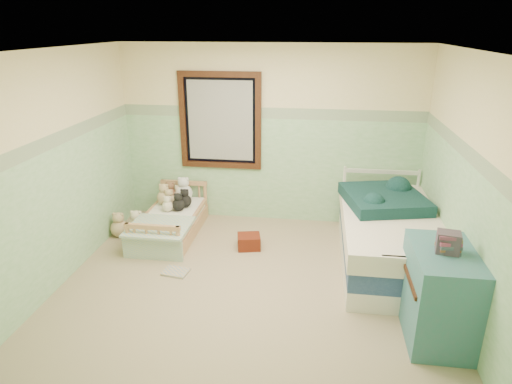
# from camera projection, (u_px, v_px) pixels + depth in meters

# --- Properties ---
(floor) EXTENTS (4.20, 3.60, 0.02)m
(floor) POSITION_uv_depth(u_px,v_px,m) (251.00, 282.00, 5.03)
(floor) COLOR gray
(floor) RESTS_ON ground
(ceiling) EXTENTS (4.20, 3.60, 0.02)m
(ceiling) POSITION_uv_depth(u_px,v_px,m) (250.00, 48.00, 4.14)
(ceiling) COLOR silver
(ceiling) RESTS_ON wall_back
(wall_back) EXTENTS (4.20, 0.04, 2.50)m
(wall_back) POSITION_uv_depth(u_px,v_px,m) (270.00, 136.00, 6.26)
(wall_back) COLOR beige
(wall_back) RESTS_ON floor
(wall_front) EXTENTS (4.20, 0.04, 2.50)m
(wall_front) POSITION_uv_depth(u_px,v_px,m) (210.00, 264.00, 2.92)
(wall_front) COLOR beige
(wall_front) RESTS_ON floor
(wall_left) EXTENTS (0.04, 3.60, 2.50)m
(wall_left) POSITION_uv_depth(u_px,v_px,m) (61.00, 168.00, 4.86)
(wall_left) COLOR beige
(wall_left) RESTS_ON floor
(wall_right) EXTENTS (0.04, 3.60, 2.50)m
(wall_right) POSITION_uv_depth(u_px,v_px,m) (465.00, 186.00, 4.32)
(wall_right) COLOR beige
(wall_right) RESTS_ON floor
(wainscot_mint) EXTENTS (4.20, 0.01, 1.50)m
(wainscot_mint) POSITION_uv_depth(u_px,v_px,m) (269.00, 170.00, 6.42)
(wainscot_mint) COLOR #77B276
(wainscot_mint) RESTS_ON floor
(border_strip) EXTENTS (4.20, 0.01, 0.15)m
(border_strip) POSITION_uv_depth(u_px,v_px,m) (270.00, 113.00, 6.13)
(border_strip) COLOR #345E36
(border_strip) RESTS_ON wall_back
(window_frame) EXTENTS (1.16, 0.06, 1.36)m
(window_frame) POSITION_uv_depth(u_px,v_px,m) (220.00, 121.00, 6.24)
(window_frame) COLOR black
(window_frame) RESTS_ON wall_back
(window_blinds) EXTENTS (0.92, 0.01, 1.12)m
(window_blinds) POSITION_uv_depth(u_px,v_px,m) (220.00, 121.00, 6.25)
(window_blinds) COLOR #B6B6B4
(window_blinds) RESTS_ON window_frame
(toddler_bed_frame) EXTENTS (0.70, 1.40, 0.18)m
(toddler_bed_frame) POSITION_uv_depth(u_px,v_px,m) (171.00, 228.00, 6.14)
(toddler_bed_frame) COLOR #A47044
(toddler_bed_frame) RESTS_ON floor
(toddler_mattress) EXTENTS (0.64, 1.34, 0.12)m
(toddler_mattress) POSITION_uv_depth(u_px,v_px,m) (171.00, 218.00, 6.08)
(toddler_mattress) COLOR white
(toddler_mattress) RESTS_ON toddler_bed_frame
(patchwork_quilt) EXTENTS (0.76, 0.70, 0.03)m
(patchwork_quilt) POSITION_uv_depth(u_px,v_px,m) (159.00, 227.00, 5.65)
(patchwork_quilt) COLOR #77A7CB
(patchwork_quilt) RESTS_ON toddler_mattress
(plush_bed_brown) EXTENTS (0.19, 0.19, 0.19)m
(plush_bed_brown) POSITION_uv_depth(u_px,v_px,m) (171.00, 194.00, 6.51)
(plush_bed_brown) COLOR brown
(plush_bed_brown) RESTS_ON toddler_mattress
(plush_bed_white) EXTENTS (0.25, 0.25, 0.25)m
(plush_bed_white) POSITION_uv_depth(u_px,v_px,m) (184.00, 193.00, 6.48)
(plush_bed_white) COLOR silver
(plush_bed_white) RESTS_ON toddler_mattress
(plush_bed_tan) EXTENTS (0.17, 0.17, 0.17)m
(plush_bed_tan) POSITION_uv_depth(u_px,v_px,m) (169.00, 200.00, 6.30)
(plush_bed_tan) COLOR tan
(plush_bed_tan) RESTS_ON toddler_mattress
(plush_bed_dark) EXTENTS (0.18, 0.18, 0.18)m
(plush_bed_dark) POSITION_uv_depth(u_px,v_px,m) (185.00, 201.00, 6.27)
(plush_bed_dark) COLOR black
(plush_bed_dark) RESTS_ON toddler_mattress
(plush_floor_cream) EXTENTS (0.24, 0.24, 0.24)m
(plush_floor_cream) POSITION_uv_depth(u_px,v_px,m) (137.00, 226.00, 6.13)
(plush_floor_cream) COLOR beige
(plush_floor_cream) RESTS_ON floor
(plush_floor_tan) EXTENTS (0.24, 0.24, 0.24)m
(plush_floor_tan) POSITION_uv_depth(u_px,v_px,m) (119.00, 228.00, 6.07)
(plush_floor_tan) COLOR tan
(plush_floor_tan) RESTS_ON floor
(twin_bed_frame) EXTENTS (1.04, 2.09, 0.22)m
(twin_bed_frame) POSITION_uv_depth(u_px,v_px,m) (386.00, 256.00, 5.36)
(twin_bed_frame) COLOR silver
(twin_bed_frame) RESTS_ON floor
(twin_boxspring) EXTENTS (1.04, 2.09, 0.22)m
(twin_boxspring) POSITION_uv_depth(u_px,v_px,m) (388.00, 240.00, 5.28)
(twin_boxspring) COLOR navy
(twin_boxspring) RESTS_ON twin_bed_frame
(twin_mattress) EXTENTS (1.09, 2.13, 0.22)m
(twin_mattress) POSITION_uv_depth(u_px,v_px,m) (390.00, 223.00, 5.21)
(twin_mattress) COLOR silver
(twin_mattress) RESTS_ON twin_boxspring
(teal_blanket) EXTENTS (1.08, 1.12, 0.14)m
(teal_blanket) POSITION_uv_depth(u_px,v_px,m) (384.00, 199.00, 5.43)
(teal_blanket) COLOR black
(teal_blanket) RESTS_ON twin_mattress
(dresser) EXTENTS (0.54, 0.87, 0.87)m
(dresser) POSITION_uv_depth(u_px,v_px,m) (439.00, 294.00, 4.03)
(dresser) COLOR #2D7475
(dresser) RESTS_ON floor
(book_stack) EXTENTS (0.21, 0.18, 0.19)m
(book_stack) POSITION_uv_depth(u_px,v_px,m) (448.00, 242.00, 3.83)
(book_stack) COLOR #3F2621
(book_stack) RESTS_ON dresser
(red_pillow) EXTENTS (0.33, 0.30, 0.18)m
(red_pillow) POSITION_uv_depth(u_px,v_px,m) (249.00, 242.00, 5.76)
(red_pillow) COLOR #97270B
(red_pillow) RESTS_ON floor
(floor_book) EXTENTS (0.32, 0.26, 0.03)m
(floor_book) POSITION_uv_depth(u_px,v_px,m) (176.00, 272.00, 5.20)
(floor_book) COLOR #FCB64B
(floor_book) RESTS_ON floor
(extra_plush_0) EXTENTS (0.16, 0.16, 0.16)m
(extra_plush_0) POSITION_uv_depth(u_px,v_px,m) (179.00, 196.00, 6.49)
(extra_plush_0) COLOR beige
(extra_plush_0) RESTS_ON toddler_mattress
(extra_plush_1) EXTENTS (0.21, 0.21, 0.21)m
(extra_plush_1) POSITION_uv_depth(u_px,v_px,m) (164.00, 197.00, 6.36)
(extra_plush_1) COLOR tan
(extra_plush_1) RESTS_ON toddler_mattress
(extra_plush_2) EXTENTS (0.15, 0.15, 0.15)m
(extra_plush_2) POSITION_uv_depth(u_px,v_px,m) (168.00, 206.00, 6.13)
(extra_plush_2) COLOR beige
(extra_plush_2) RESTS_ON toddler_mattress
(extra_plush_3) EXTENTS (0.17, 0.17, 0.17)m
(extra_plush_3) POSITION_uv_depth(u_px,v_px,m) (178.00, 205.00, 6.15)
(extra_plush_3) COLOR black
(extra_plush_3) RESTS_ON toddler_mattress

